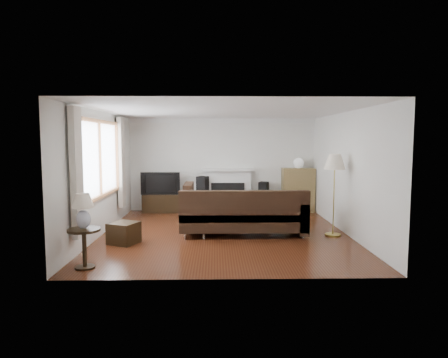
{
  "coord_description": "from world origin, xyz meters",
  "views": [
    {
      "loc": [
        -0.18,
        -8.11,
        1.92
      ],
      "look_at": [
        0.0,
        0.3,
        1.1
      ],
      "focal_mm": 32.0,
      "sensor_mm": 36.0,
      "label": 1
    }
  ],
  "objects_px": {
    "tv_stand": "(161,203)",
    "floor_lamp": "(334,195)",
    "sectional_sofa": "(243,213)",
    "coffee_table": "(245,211)",
    "bookshelf": "(298,190)",
    "side_table": "(84,248)"
  },
  "relations": [
    {
      "from": "tv_stand",
      "to": "side_table",
      "type": "relative_size",
      "value": 1.61
    },
    {
      "from": "side_table",
      "to": "bookshelf",
      "type": "bearing_deg",
      "value": 48.47
    },
    {
      "from": "coffee_table",
      "to": "side_table",
      "type": "bearing_deg",
      "value": -113.55
    },
    {
      "from": "coffee_table",
      "to": "bookshelf",
      "type": "bearing_deg",
      "value": 51.06
    },
    {
      "from": "tv_stand",
      "to": "sectional_sofa",
      "type": "distance_m",
      "value": 3.3
    },
    {
      "from": "tv_stand",
      "to": "bookshelf",
      "type": "xyz_separation_m",
      "value": [
        3.68,
        0.02,
        0.34
      ]
    },
    {
      "from": "floor_lamp",
      "to": "coffee_table",
      "type": "bearing_deg",
      "value": 136.19
    },
    {
      "from": "sectional_sofa",
      "to": "coffee_table",
      "type": "height_order",
      "value": "sectional_sofa"
    },
    {
      "from": "tv_stand",
      "to": "side_table",
      "type": "distance_m",
      "value": 4.75
    },
    {
      "from": "coffee_table",
      "to": "side_table",
      "type": "height_order",
      "value": "side_table"
    },
    {
      "from": "sectional_sofa",
      "to": "side_table",
      "type": "relative_size",
      "value": 4.54
    },
    {
      "from": "bookshelf",
      "to": "side_table",
      "type": "bearing_deg",
      "value": -131.53
    },
    {
      "from": "floor_lamp",
      "to": "side_table",
      "type": "bearing_deg",
      "value": -155.54
    },
    {
      "from": "tv_stand",
      "to": "coffee_table",
      "type": "xyz_separation_m",
      "value": [
        2.17,
        -1.15,
        -0.01
      ]
    },
    {
      "from": "sectional_sofa",
      "to": "floor_lamp",
      "type": "bearing_deg",
      "value": -4.48
    },
    {
      "from": "coffee_table",
      "to": "tv_stand",
      "type": "bearing_deg",
      "value": 165.5
    },
    {
      "from": "tv_stand",
      "to": "floor_lamp",
      "type": "height_order",
      "value": "floor_lamp"
    },
    {
      "from": "floor_lamp",
      "to": "bookshelf",
      "type": "bearing_deg",
      "value": 93.07
    },
    {
      "from": "sectional_sofa",
      "to": "side_table",
      "type": "distance_m",
      "value": 3.3
    },
    {
      "from": "coffee_table",
      "to": "floor_lamp",
      "type": "xyz_separation_m",
      "value": [
        1.66,
        -1.59,
        0.59
      ]
    },
    {
      "from": "floor_lamp",
      "to": "side_table",
      "type": "distance_m",
      "value": 4.8
    },
    {
      "from": "coffee_table",
      "to": "sectional_sofa",
      "type": "bearing_deg",
      "value": -82.68
    }
  ]
}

